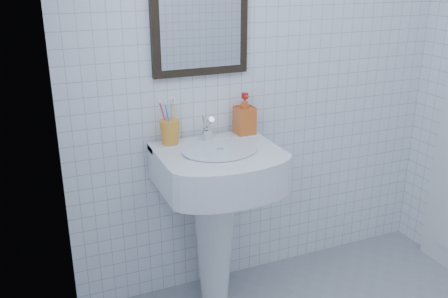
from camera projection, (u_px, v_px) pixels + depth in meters
name	position (u px, v px, depth m)	size (l,w,h in m)	color
wall_back	(265.00, 67.00, 2.68)	(2.20, 0.02, 2.50)	white
wall_left	(93.00, 184.00, 1.25)	(0.02, 2.40, 2.50)	white
washbasin	(216.00, 200.00, 2.58)	(0.60, 0.44, 0.92)	white
faucet	(207.00, 130.00, 2.56)	(0.06, 0.12, 0.14)	silver
toothbrush_cup	(170.00, 132.00, 2.50)	(0.10, 0.10, 0.12)	orange
soap_dispenser	(245.00, 114.00, 2.64)	(0.10, 0.10, 0.22)	#CE5014
wall_mirror	(200.00, 12.00, 2.43)	(0.50, 0.04, 0.62)	black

